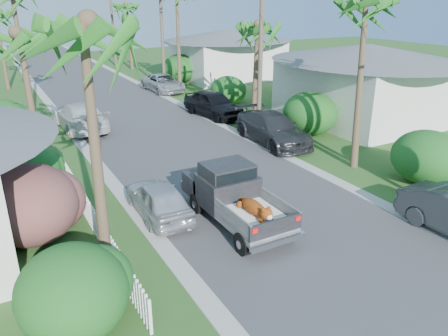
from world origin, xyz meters
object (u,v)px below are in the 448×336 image
parked_car_rf (213,104)px  utility_pole_d (113,25)px  palm_l_b (19,34)px  utility_pole_b (261,53)px  pickup_truck (231,194)px  parked_car_lf (80,117)px  palm_r_a (370,0)px  palm_r_b (257,25)px  parked_car_rm (273,129)px  house_right_near (364,86)px  palm_l_a (81,24)px  parked_car_ln (159,199)px  utility_pole_c (162,34)px  parked_car_rd (163,83)px  house_right_far (227,56)px  palm_r_d (127,5)px

parked_car_rf → utility_pole_d: utility_pole_d is taller
palm_l_b → utility_pole_b: (12.40, 1.00, -1.55)m
pickup_truck → parked_car_lf: 14.49m
pickup_truck → palm_r_a: bearing=13.7°
palm_r_b → palm_l_b: bearing=-167.4°
palm_r_b → utility_pole_d: 28.05m
pickup_truck → utility_pole_b: utility_pole_b is taller
parked_car_rm → utility_pole_d: utility_pole_d is taller
house_right_near → utility_pole_b: size_ratio=1.00×
utility_pole_d → palm_r_b: bearing=-88.0°
parked_car_rf → palm_l_a: (-11.03, -14.37, 6.08)m
parked_car_lf → parked_car_ln: bearing=87.9°
parked_car_rf → utility_pole_d: (0.77, 25.63, 3.74)m
parked_car_rm → parked_car_rf: size_ratio=1.11×
house_right_near → utility_pole_c: size_ratio=1.00×
pickup_truck → parked_car_rm: size_ratio=0.92×
palm_r_a → utility_pole_b: (-0.70, 7.00, -2.82)m
palm_r_b → parked_car_rf: bearing=126.7°
utility_pole_d → parked_car_rd: bearing=-92.1°
palm_l_a → house_right_far: palm_l_a is taller
parked_car_ln → parked_car_lf: parked_car_lf is taller
pickup_truck → parked_car_lf: pickup_truck is taller
pickup_truck → parked_car_rf: 14.65m
palm_r_b → house_right_far: (6.40, 15.00, -3.83)m
pickup_truck → parked_car_rf: pickup_truck is taller
palm_r_b → house_right_near: (6.40, -3.00, -3.73)m
utility_pole_c → parked_car_rf: bearing=-94.1°
utility_pole_c → house_right_far: bearing=15.1°
palm_l_a → parked_car_rd: bearing=64.8°
parked_car_rf → parked_car_lf: (-8.49, 1.07, -0.03)m
parked_car_lf → house_right_near: 17.91m
palm_r_a → utility_pole_c: utility_pole_c is taller
parked_car_rd → palm_l_a: (-11.20, -23.80, 6.23)m
palm_r_a → utility_pole_d: bearing=91.1°
parked_car_rf → utility_pole_c: size_ratio=0.56×
parked_car_ln → palm_l_b: size_ratio=0.53×
palm_r_d → parked_car_rd: bearing=-96.5°
parked_car_lf → palm_r_a: bearing=126.4°
parked_car_rd → pickup_truck: bearing=-107.8°
parked_car_rf → palm_l_a: 19.11m
parked_car_rd → parked_car_rf: bearing=-93.1°
palm_r_a → utility_pole_c: (-0.70, 22.00, -2.82)m
parked_car_rm → parked_car_rd: parked_car_rm is taller
house_right_far → utility_pole_d: size_ratio=1.00×
parked_car_lf → utility_pole_c: 13.83m
parked_car_rf → palm_l_a: palm_l_a is taller
utility_pole_c → parked_car_lf: bearing=-134.1°
palm_r_a → utility_pole_c: bearing=91.8°
palm_l_a → parked_car_lf: bearing=80.6°
parked_car_lf → pickup_truck: bearing=96.6°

